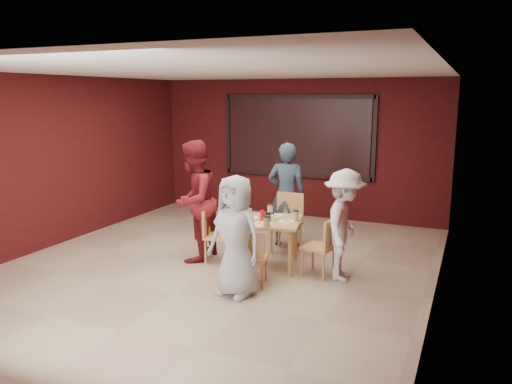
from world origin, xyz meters
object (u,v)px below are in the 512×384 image
at_px(dining_table, 268,225).
at_px(chair_right, 323,244).
at_px(chair_back, 288,219).
at_px(diner_back, 287,195).
at_px(diner_front, 236,236).
at_px(diner_left, 194,201).
at_px(diner_right, 344,225).
at_px(chair_front, 252,255).
at_px(chair_left, 214,232).

height_order(dining_table, chair_right, dining_table).
height_order(chair_back, diner_back, diner_back).
distance_m(chair_right, diner_front, 1.37).
bearing_deg(chair_back, diner_left, -138.77).
bearing_deg(diner_back, diner_right, 126.86).
bearing_deg(chair_right, dining_table, 176.76).
xyz_separation_m(chair_right, diner_right, (0.28, 0.01, 0.29)).
height_order(chair_front, diner_left, diner_left).
height_order(chair_front, chair_left, chair_left).
bearing_deg(dining_table, diner_left, -173.93).
bearing_deg(chair_left, diner_back, 60.20).
bearing_deg(diner_front, chair_back, 102.01).
distance_m(chair_left, diner_right, 1.98).
xyz_separation_m(dining_table, chair_front, (0.09, -0.79, -0.19)).
bearing_deg(diner_right, chair_right, 87.97).
bearing_deg(chair_front, chair_back, 93.95).
relative_size(chair_left, chair_right, 0.98).
distance_m(chair_back, diner_left, 1.56).
bearing_deg(chair_left, chair_right, 1.91).
bearing_deg(chair_right, diner_front, -127.40).
relative_size(chair_front, diner_right, 0.51).
distance_m(chair_front, chair_left, 1.16).
distance_m(chair_front, diner_right, 1.31).
distance_m(dining_table, chair_back, 0.88).
relative_size(chair_right, diner_right, 0.54).
relative_size(chair_front, diner_back, 0.44).
relative_size(chair_front, chair_back, 0.83).
bearing_deg(diner_front, chair_left, 141.38).
bearing_deg(diner_right, chair_left, 87.01).
bearing_deg(chair_back, chair_front, -86.05).
bearing_deg(diner_left, diner_back, 137.22).
relative_size(chair_back, diner_left, 0.51).
bearing_deg(chair_left, chair_back, 49.88).
xyz_separation_m(chair_left, diner_right, (1.96, 0.07, 0.30)).
height_order(chair_left, diner_front, diner_front).
xyz_separation_m(diner_front, diner_back, (-0.16, 2.24, 0.10)).
xyz_separation_m(chair_left, diner_back, (0.70, 1.23, 0.41)).
relative_size(dining_table, chair_back, 1.16).
relative_size(chair_back, diner_back, 0.54).
bearing_deg(diner_left, chair_right, 88.57).
distance_m(dining_table, diner_back, 1.16).
bearing_deg(dining_table, diner_right, -1.66).
height_order(diner_front, diner_back, diner_back).
height_order(diner_back, diner_left, diner_left).
bearing_deg(chair_left, diner_right, 2.07).
height_order(dining_table, chair_back, chair_back).
height_order(diner_front, diner_right, diner_front).
distance_m(chair_back, diner_right, 1.47).
relative_size(dining_table, chair_front, 1.41).
height_order(diner_left, diner_right, diner_left).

